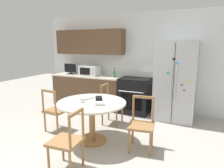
{
  "coord_description": "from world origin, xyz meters",
  "views": [
    {
      "loc": [
        1.82,
        -2.62,
        1.76
      ],
      "look_at": [
        0.12,
        1.15,
        0.95
      ],
      "focal_mm": 32.0,
      "sensor_mm": 36.0,
      "label": 1
    }
  ],
  "objects": [
    {
      "name": "dining_chair_right",
      "position": [
        0.97,
        0.47,
        0.43
      ],
      "size": [
        0.48,
        0.48,
        0.9
      ],
      "rotation": [
        0.0,
        0.0,
        3.29
      ],
      "color": "#9E7042",
      "rests_on": "ground_plane"
    },
    {
      "name": "folded_napkin",
      "position": [
        0.29,
        0.26,
        0.78
      ],
      "size": [
        0.17,
        0.12,
        0.05
      ],
      "color": "silver",
      "rests_on": "dining_table"
    },
    {
      "name": "wallet",
      "position": [
        0.12,
        0.54,
        0.78
      ],
      "size": [
        0.17,
        0.17,
        0.07
      ],
      "color": "black",
      "rests_on": "dining_table"
    },
    {
      "name": "back_wall",
      "position": [
        -0.3,
        2.59,
        1.44
      ],
      "size": [
        5.2,
        0.44,
        2.6
      ],
      "color": "silver",
      "rests_on": "ground_plane"
    },
    {
      "name": "microwave",
      "position": [
        -1.09,
        2.29,
        1.04
      ],
      "size": [
        0.56,
        0.37,
        0.28
      ],
      "color": "white",
      "rests_on": "kitchen_counter"
    },
    {
      "name": "oven_range",
      "position": [
        0.28,
        2.26,
        0.47
      ],
      "size": [
        0.77,
        0.68,
        1.08
      ],
      "color": "black",
      "rests_on": "ground_plane"
    },
    {
      "name": "dining_chair_far",
      "position": [
        0.03,
        1.3,
        0.43
      ],
      "size": [
        0.43,
        0.43,
        0.9
      ],
      "rotation": [
        0.0,
        0.0,
        4.73
      ],
      "color": "#9E7042",
      "rests_on": "ground_plane"
    },
    {
      "name": "ground_plane",
      "position": [
        0.0,
        0.0,
        0.0
      ],
      "size": [
        14.0,
        14.0,
        0.0
      ],
      "primitive_type": "plane",
      "color": "#B2ADA3"
    },
    {
      "name": "dining_table",
      "position": [
        0.06,
        0.39,
        0.62
      ],
      "size": [
        1.24,
        1.24,
        0.76
      ],
      "color": "beige",
      "rests_on": "ground_plane"
    },
    {
      "name": "dining_chair_left",
      "position": [
        -0.85,
        0.47,
        0.43
      ],
      "size": [
        0.46,
        0.46,
        0.9
      ],
      "rotation": [
        0.0,
        0.0,
        6.19
      ],
      "color": "#9E7042",
      "rests_on": "ground_plane"
    },
    {
      "name": "refrigerator",
      "position": [
        1.28,
        2.2,
        0.92
      ],
      "size": [
        0.91,
        0.79,
        1.85
      ],
      "color": "#B2B5BA",
      "rests_on": "ground_plane"
    },
    {
      "name": "kitchen_counter",
      "position": [
        -1.16,
        2.29,
        0.45
      ],
      "size": [
        2.1,
        0.64,
        0.9
      ],
      "color": "brown",
      "rests_on": "ground_plane"
    },
    {
      "name": "mail_stack",
      "position": [
        -0.16,
        0.56,
        0.77
      ],
      "size": [
        0.34,
        0.37,
        0.02
      ],
      "color": "white",
      "rests_on": "dining_table"
    },
    {
      "name": "countertop_tv",
      "position": [
        -1.77,
        2.29,
        1.07
      ],
      "size": [
        0.38,
        0.16,
        0.31
      ],
      "color": "black",
      "rests_on": "kitchen_counter"
    },
    {
      "name": "dining_chair_near",
      "position": [
        0.18,
        -0.52,
        0.43
      ],
      "size": [
        0.45,
        0.45,
        0.9
      ],
      "rotation": [
        0.0,
        0.0,
        1.63
      ],
      "color": "#9E7042",
      "rests_on": "ground_plane"
    },
    {
      "name": "candle_glass",
      "position": [
        -0.08,
        0.29,
        0.79
      ],
      "size": [
        0.09,
        0.09,
        0.08
      ],
      "color": "silver",
      "rests_on": "dining_table"
    },
    {
      "name": "counter_bottle",
      "position": [
        -0.3,
        2.25,
        0.99
      ],
      "size": [
        0.06,
        0.06,
        0.24
      ],
      "color": "#2D6B38",
      "rests_on": "kitchen_counter"
    }
  ]
}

